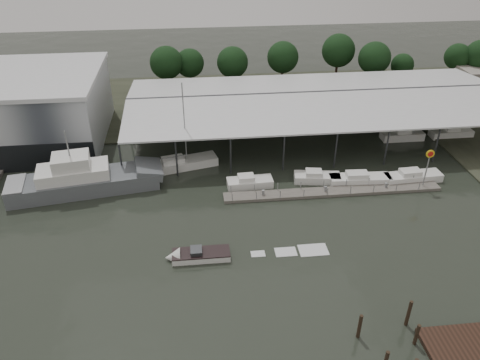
{
  "coord_description": "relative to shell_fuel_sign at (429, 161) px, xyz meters",
  "views": [
    {
      "loc": [
        -2.19,
        -38.69,
        32.56
      ],
      "look_at": [
        3.11,
        10.39,
        2.5
      ],
      "focal_mm": 35.0,
      "sensor_mm": 36.0,
      "label": 1
    }
  ],
  "objects": [
    {
      "name": "speedboat_underway",
      "position": [
        -29.76,
        -10.78,
        -3.53
      ],
      "size": [
        17.73,
        2.5,
        2.0
      ],
      "rotation": [
        0.0,
        0.0,
        3.14
      ],
      "color": "white",
      "rests_on": "ground"
    },
    {
      "name": "storage_warehouse",
      "position": [
        -55.0,
        19.95,
        1.36
      ],
      "size": [
        24.5,
        20.5,
        10.5
      ],
      "color": "#ADB2B8",
      "rests_on": "ground"
    },
    {
      "name": "grey_trawler",
      "position": [
        -43.41,
        4.18,
        -2.35
      ],
      "size": [
        19.71,
        7.71,
        8.84
      ],
      "rotation": [
        0.0,
        0.0,
        0.16
      ],
      "color": "#555A5E",
      "rests_on": "ground"
    },
    {
      "name": "land_strip_far",
      "position": [
        -27.0,
        32.01,
        -3.83
      ],
      "size": [
        140.0,
        30.0,
        0.3
      ],
      "color": "#3C3F2F",
      "rests_on": "ground"
    },
    {
      "name": "moored_cruiser_1",
      "position": [
        -13.38,
        3.07,
        -3.31
      ],
      "size": [
        6.29,
        3.08,
        1.7
      ],
      "rotation": [
        0.0,
        0.0,
        -0.15
      ],
      "color": "white",
      "rests_on": "ground"
    },
    {
      "name": "moored_cruiser_2",
      "position": [
        -7.84,
        2.01,
        -3.31
      ],
      "size": [
        8.13,
        2.61,
        1.7
      ],
      "rotation": [
        0.0,
        0.0,
        -0.05
      ],
      "color": "white",
      "rests_on": "ground"
    },
    {
      "name": "moored_cruiser_3",
      "position": [
        -0.65,
        1.85,
        -3.31
      ],
      "size": [
        7.72,
        2.65,
        1.7
      ],
      "rotation": [
        0.0,
        0.0,
        0.06
      ],
      "color": "white",
      "rests_on": "ground"
    },
    {
      "name": "white_sailboat",
      "position": [
        -31.05,
        8.74,
        -3.28
      ],
      "size": [
        9.67,
        4.81,
        12.48
      ],
      "rotation": [
        0.0,
        0.0,
        0.25
      ],
      "color": "white",
      "rests_on": "ground"
    },
    {
      "name": "horizon_tree_line",
      "position": [
        -4.71,
        38.15,
        1.93
      ],
      "size": [
        67.21,
        10.81,
        9.72
      ],
      "color": "black",
      "rests_on": "ground"
    },
    {
      "name": "shell_fuel_sign",
      "position": [
        0.0,
        0.0,
        0.0
      ],
      "size": [
        1.1,
        0.18,
        5.55
      ],
      "color": "gray",
      "rests_on": "ground"
    },
    {
      "name": "floating_dock",
      "position": [
        -12.0,
        0.01,
        -3.72
      ],
      "size": [
        28.0,
        2.0,
        1.4
      ],
      "color": "slate",
      "rests_on": "ground"
    },
    {
      "name": "moored_cruiser_0",
      "position": [
        -22.42,
        2.81,
        -3.31
      ],
      "size": [
        6.01,
        2.45,
        1.7
      ],
      "rotation": [
        0.0,
        0.0,
        0.04
      ],
      "color": "white",
      "rests_on": "ground"
    },
    {
      "name": "mooring_pilings",
      "position": [
        -13.67,
        -25.2,
        -2.94
      ],
      "size": [
        4.99,
        8.6,
        3.56
      ],
      "color": "#2E2317",
      "rests_on": "ground"
    },
    {
      "name": "ground",
      "position": [
        -27.0,
        -9.99,
        -3.93
      ],
      "size": [
        200.0,
        200.0,
        0.0
      ],
      "primitive_type": "plane",
      "color": "#252B23",
      "rests_on": "ground"
    },
    {
      "name": "covered_boat_shed",
      "position": [
        -10.0,
        18.01,
        2.2
      ],
      "size": [
        58.24,
        24.0,
        6.96
      ],
      "color": "silver",
      "rests_on": "ground"
    }
  ]
}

